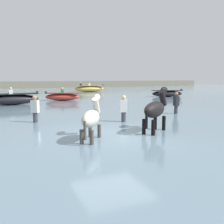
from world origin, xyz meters
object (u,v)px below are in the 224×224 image
Objects in this scene: person_spectator_far at (176,106)px; boat_far_offshore at (11,99)px; person_onlooker_left at (35,113)px; boat_distant_east at (167,94)px; person_onlooker_right at (124,112)px; horse_trailing_pinto at (91,120)px; horse_lead_black at (155,111)px; boat_near_port at (89,89)px; boat_mid_outer at (63,97)px.

boat_far_offshore is at bearing 133.70° from person_spectator_far.
person_onlooker_left is 7.36m from person_spectator_far.
person_onlooker_right reaches higher than boat_distant_east.
person_onlooker_left is at bearing -84.89° from boat_far_offshore.
person_onlooker_right is at bearing 46.42° from horse_trailing_pinto.
person_spectator_far is (3.60, 3.36, -0.35)m from horse_lead_black.
person_spectator_far is 1.00× the size of person_onlooker_right.
horse_trailing_pinto is at bearing -80.78° from boat_far_offshore.
boat_distant_east is 2.06× the size of person_onlooker_right.
boat_near_port is (-4.37, 11.99, 0.10)m from boat_distant_east.
horse_lead_black reaches higher than person_onlooker_right.
person_onlooker_left is 1.00× the size of person_onlooker_right.
person_onlooker_left is at bearing 177.01° from person_spectator_far.
person_onlooker_right is at bearing -65.46° from boat_far_offshore.
boat_far_offshore is at bearing -173.54° from boat_distant_east.
boat_mid_outer is 11.11m from person_spectator_far.
boat_near_port is at bearing 61.28° from boat_mid_outer.
boat_distant_east is 2.06× the size of person_spectator_far.
boat_near_port is 22.28m from person_spectator_far.
person_onlooker_left is at bearing 107.27° from horse_trailing_pinto.
horse_trailing_pinto reaches higher than person_onlooker_left.
boat_mid_outer is 0.80× the size of boat_far_offshore.
horse_trailing_pinto is at bearing -133.58° from person_onlooker_right.
horse_trailing_pinto is 27.13m from boat_near_port.
horse_lead_black is at bearing -69.26° from boat_far_offshore.
boat_mid_outer is 1.95× the size of person_spectator_far.
boat_mid_outer is 0.74× the size of boat_near_port.
boat_mid_outer is at bearing 178.55° from boat_distant_east.
boat_mid_outer is 13.36m from boat_near_port.
boat_distant_east is (13.04, 13.72, -0.32)m from horse_trailing_pinto.
horse_trailing_pinto reaches higher than person_spectator_far.
boat_distant_east is at bearing 6.46° from boat_far_offshore.
horse_trailing_pinto is 7.09m from person_spectator_far.
horse_lead_black reaches higher than boat_near_port.
boat_mid_outer is at bearing 70.88° from person_onlooker_left.
person_spectator_far is (7.35, -0.38, 0.00)m from person_onlooker_left.
person_onlooker_right is (-0.13, 2.30, -0.35)m from horse_lead_black.
boat_near_port is 2.64× the size of person_onlooker_right.
boat_near_port is 2.64× the size of person_spectator_far.
boat_distant_east is 0.85× the size of boat_far_offshore.
person_onlooker_left is at bearing 158.24° from person_onlooker_right.
horse_lead_black is 0.52× the size of boat_far_offshore.
horse_trailing_pinto is 1.13× the size of person_onlooker_left.
horse_lead_black is 0.48× the size of boat_near_port.
boat_near_port is (6.15, 25.49, -0.34)m from horse_lead_black.
boat_near_port is (6.42, 11.72, 0.10)m from boat_mid_outer.
person_onlooker_right is (0.14, -11.48, 0.10)m from boat_mid_outer.
person_onlooker_left is (-9.90, -21.75, -0.01)m from boat_near_port.
boat_distant_east is at bearing 46.45° from horse_trailing_pinto.
person_spectator_far is at bearing -124.29° from boat_distant_east.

